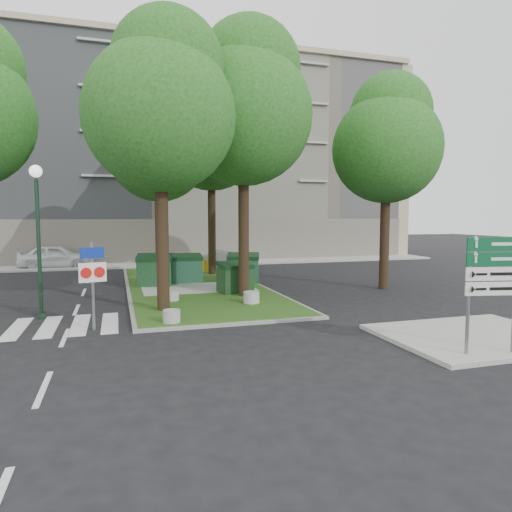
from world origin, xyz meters
name	(u,v)px	position (x,y,z in m)	size (l,w,h in m)	color
ground	(221,326)	(0.00, 0.00, 0.00)	(120.00, 120.00, 0.00)	black
median_island	(194,286)	(0.50, 8.00, 0.06)	(6.00, 16.00, 0.12)	#224A15
median_kerb	(194,286)	(0.50, 8.00, 0.05)	(6.30, 16.30, 0.10)	gray
sidewalk_corner	(475,336)	(6.50, -3.50, 0.06)	(5.00, 4.00, 0.12)	#999993
building_sidewalk	(162,264)	(0.00, 18.50, 0.06)	(42.00, 3.00, 0.12)	#999993
zebra_crossing	(95,324)	(-3.75, 1.50, 0.01)	(5.00, 3.00, 0.01)	silver
apartment_building	(152,161)	(0.00, 26.00, 8.00)	(41.00, 12.00, 16.00)	tan
tree_median_near_left	(162,102)	(-1.41, 2.56, 7.32)	(5.20, 5.20, 10.53)	black
tree_median_near_right	(245,103)	(2.09, 4.56, 7.99)	(5.60, 5.60, 11.46)	black
tree_median_mid	(160,142)	(-0.91, 9.06, 6.98)	(4.80, 4.80, 9.99)	black
tree_median_far	(212,129)	(2.29, 12.06, 8.32)	(5.80, 5.80, 11.93)	black
tree_street_right	(388,139)	(9.09, 5.06, 6.98)	(5.00, 5.00, 10.06)	black
dumpster_a	(155,270)	(-1.33, 8.38, 0.85)	(1.80, 1.39, 1.52)	black
dumpster_b	(186,268)	(0.27, 9.01, 0.81)	(1.57, 1.12, 1.44)	#113C25
dumpster_c	(235,277)	(1.87, 5.40, 0.76)	(1.62, 1.29, 1.33)	black
dumpster_d	(243,268)	(3.00, 8.19, 0.82)	(1.85, 1.55, 1.47)	#133E23
bollard_left	(172,316)	(-1.45, 0.50, 0.31)	(0.54, 0.54, 0.39)	#9F9E9A
bollard_right	(251,297)	(1.83, 2.80, 0.34)	(0.60, 0.60, 0.43)	#A6A7A2
bollard_mid	(172,296)	(-0.99, 4.21, 0.30)	(0.51, 0.51, 0.37)	#A8A7A3
litter_bin	(206,266)	(2.04, 13.06, 0.48)	(0.41, 0.41, 0.72)	gold
street_lamp	(38,223)	(-5.50, 2.87, 3.20)	(0.41, 0.41, 5.08)	black
traffic_sign_pole	(92,274)	(-3.74, 0.66, 1.70)	(0.78, 0.23, 2.65)	slate
directional_sign	(493,276)	(5.53, -5.00, 1.98)	(1.38, 0.32, 2.80)	slate
car_white	(56,256)	(-6.83, 18.63, 0.79)	(1.85, 4.61, 1.57)	white
car_silver	(230,259)	(4.13, 15.50, 0.61)	(1.29, 3.69, 1.22)	#A4A8AC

